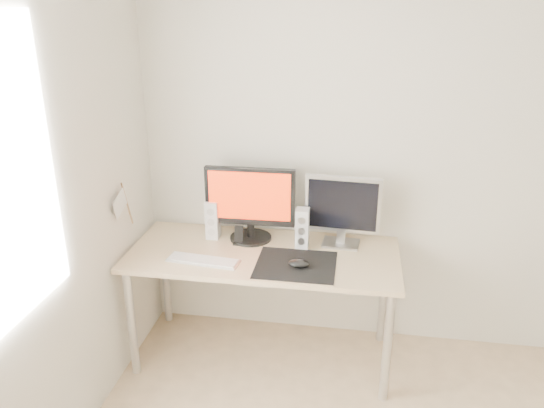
{
  "coord_description": "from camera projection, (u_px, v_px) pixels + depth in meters",
  "views": [
    {
      "loc": [
        -0.42,
        -1.41,
        2.12
      ],
      "look_at": [
        -0.89,
        1.46,
        1.01
      ],
      "focal_mm": 35.0,
      "sensor_mm": 36.0,
      "label": 1
    }
  ],
  "objects": [
    {
      "name": "phone_dock",
      "position": [
        239.0,
        239.0,
        3.24
      ],
      "size": [
        0.07,
        0.06,
        0.12
      ],
      "color": "black",
      "rests_on": "desk"
    },
    {
      "name": "pennant",
      "position": [
        122.0,
        203.0,
        3.02
      ],
      "size": [
        0.01,
        0.23,
        0.29
      ],
      "color": "#A57F54",
      "rests_on": "wall_left"
    },
    {
      "name": "main_monitor",
      "position": [
        250.0,
        201.0,
        3.23
      ],
      "size": [
        0.55,
        0.26,
        0.47
      ],
      "color": "black",
      "rests_on": "desk"
    },
    {
      "name": "desk",
      "position": [
        263.0,
        264.0,
        3.17
      ],
      "size": [
        1.6,
        0.7,
        0.73
      ],
      "color": "#D1B587",
      "rests_on": "ground"
    },
    {
      "name": "speaker_left",
      "position": [
        213.0,
        219.0,
        3.3
      ],
      "size": [
        0.08,
        0.09,
        0.25
      ],
      "color": "white",
      "rests_on": "desk"
    },
    {
      "name": "keyboard",
      "position": [
        203.0,
        260.0,
        3.03
      ],
      "size": [
        0.43,
        0.16,
        0.02
      ],
      "color": "silver",
      "rests_on": "desk"
    },
    {
      "name": "wall_back",
      "position": [
        427.0,
        158.0,
        3.16
      ],
      "size": [
        3.5,
        0.0,
        3.5
      ],
      "primitive_type": "plane",
      "rotation": [
        1.57,
        0.0,
        0.0
      ],
      "color": "silver",
      "rests_on": "ground"
    },
    {
      "name": "mouse",
      "position": [
        299.0,
        264.0,
        2.95
      ],
      "size": [
        0.12,
        0.07,
        0.04
      ],
      "primitive_type": "ellipsoid",
      "color": "black",
      "rests_on": "mousepad"
    },
    {
      "name": "second_monitor",
      "position": [
        342.0,
        208.0,
        3.16
      ],
      "size": [
        0.45,
        0.18,
        0.43
      ],
      "color": "#ADADAF",
      "rests_on": "desk"
    },
    {
      "name": "speaker_right",
      "position": [
        302.0,
        228.0,
        3.17
      ],
      "size": [
        0.08,
        0.09,
        0.25
      ],
      "color": "white",
      "rests_on": "desk"
    },
    {
      "name": "mousepad",
      "position": [
        296.0,
        265.0,
        2.99
      ],
      "size": [
        0.45,
        0.4,
        0.0
      ],
      "primitive_type": "cube",
      "color": "black",
      "rests_on": "desk"
    }
  ]
}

